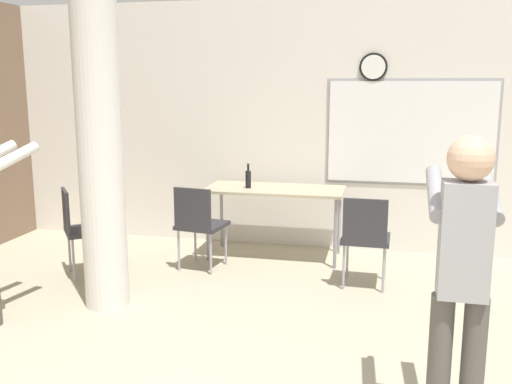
{
  "coord_description": "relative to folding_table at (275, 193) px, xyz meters",
  "views": [
    {
      "loc": [
        0.92,
        -1.43,
        1.89
      ],
      "look_at": [
        -0.05,
        2.95,
        1.02
      ],
      "focal_mm": 40.0,
      "sensor_mm": 36.0,
      "label": 1
    }
  ],
  "objects": [
    {
      "name": "support_pillar",
      "position": [
        -1.16,
        -1.66,
        0.69
      ],
      "size": [
        0.37,
        0.37,
        2.8
      ],
      "color": "silver",
      "rests_on": "ground_plane"
    },
    {
      "name": "bottle_on_table",
      "position": [
        -0.28,
        -0.06,
        0.16
      ],
      "size": [
        0.06,
        0.06,
        0.26
      ],
      "color": "black",
      "rests_on": "folding_table"
    },
    {
      "name": "chair_table_left",
      "position": [
        -0.67,
        -0.6,
        -0.2
      ],
      "size": [
        0.5,
        0.5,
        0.87
      ],
      "color": "#2D2D33",
      "rests_on": "ground_plane"
    },
    {
      "name": "folding_table",
      "position": [
        0.0,
        0.0,
        0.0
      ],
      "size": [
        1.48,
        0.66,
        0.77
      ],
      "color": "tan",
      "rests_on": "ground_plane"
    },
    {
      "name": "chair_near_pillar",
      "position": [
        -1.75,
        -1.01,
        -0.2
      ],
      "size": [
        0.62,
        0.62,
        0.87
      ],
      "color": "#2D2D33",
      "rests_on": "ground_plane"
    },
    {
      "name": "person_playing_side",
      "position": [
        1.52,
        -3.03,
        0.26
      ],
      "size": [
        0.36,
        0.65,
        1.64
      ],
      "color": "#514C47",
      "rests_on": "ground_plane"
    },
    {
      "name": "chair_table_right",
      "position": [
        0.99,
        -0.76,
        -0.2
      ],
      "size": [
        0.45,
        0.45,
        0.87
      ],
      "color": "#2D2D33",
      "rests_on": "ground_plane"
    },
    {
      "name": "wall_back",
      "position": [
        0.21,
        0.55,
        0.69
      ],
      "size": [
        8.0,
        0.15,
        2.8
      ],
      "color": "silver",
      "rests_on": "ground_plane"
    }
  ]
}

